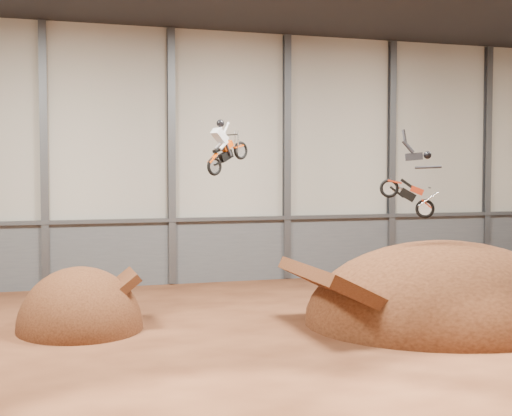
{
  "coord_description": "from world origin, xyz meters",
  "views": [
    {
      "loc": [
        -10.32,
        -23.74,
        6.24
      ],
      "look_at": [
        -1.82,
        4.0,
        4.72
      ],
      "focal_mm": 50.0,
      "sensor_mm": 36.0,
      "label": 1
    }
  ],
  "objects_px": {
    "takeoff_ramp": "(80,329)",
    "fmx_rider_a": "(230,140)",
    "landing_ramp": "(443,322)",
    "fmx_rider_b": "(403,173)"
  },
  "relations": [
    {
      "from": "takeoff_ramp",
      "to": "fmx_rider_a",
      "type": "height_order",
      "value": "fmx_rider_a"
    },
    {
      "from": "landing_ramp",
      "to": "fmx_rider_b",
      "type": "relative_size",
      "value": 3.71
    },
    {
      "from": "fmx_rider_a",
      "to": "fmx_rider_b",
      "type": "distance_m",
      "value": 7.14
    },
    {
      "from": "takeoff_ramp",
      "to": "fmx_rider_a",
      "type": "bearing_deg",
      "value": -0.15
    },
    {
      "from": "landing_ramp",
      "to": "fmx_rider_b",
      "type": "bearing_deg",
      "value": -175.44
    },
    {
      "from": "takeoff_ramp",
      "to": "fmx_rider_b",
      "type": "distance_m",
      "value": 14.21
    },
    {
      "from": "landing_ramp",
      "to": "fmx_rider_a",
      "type": "bearing_deg",
      "value": 160.05
    },
    {
      "from": "landing_ramp",
      "to": "fmx_rider_a",
      "type": "xyz_separation_m",
      "value": [
        -8.3,
        3.01,
        7.5
      ]
    },
    {
      "from": "fmx_rider_b",
      "to": "landing_ramp",
      "type": "bearing_deg",
      "value": 30.93
    },
    {
      "from": "landing_ramp",
      "to": "fmx_rider_a",
      "type": "relative_size",
      "value": 4.84
    }
  ]
}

